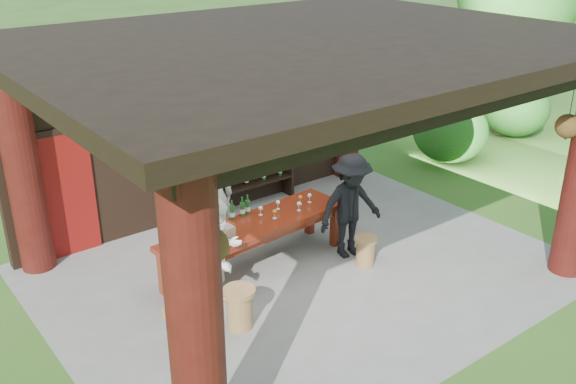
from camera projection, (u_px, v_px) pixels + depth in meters
ground at (304, 270)px, 9.72m from camera, size 90.00×90.00×0.00m
pavilion at (286, 129)px, 9.18m from camera, size 7.50×6.00×3.60m
wine_shelf at (237, 156)px, 11.33m from camera, size 2.32×0.35×2.04m
tasting_table at (255, 230)px, 9.54m from camera, size 3.13×1.03×0.75m
stool_near_left at (240, 307)px, 8.27m from camera, size 0.43×0.43×0.57m
stool_near_right at (365, 250)px, 9.77m from camera, size 0.36×0.36×0.47m
stool_far_left at (179, 326)px, 7.93m from camera, size 0.39×0.39×0.52m
host at (214, 198)px, 9.93m from camera, size 0.74×0.55×1.84m
guest_woman at (220, 255)px, 8.48m from camera, size 0.91×0.78×1.61m
guest_man at (351, 206)px, 9.83m from camera, size 1.16×0.77×1.68m
table_bottles at (241, 207)px, 9.65m from camera, size 0.37×0.10×0.31m
table_glasses at (271, 212)px, 9.68m from camera, size 1.89×0.46×0.15m
napkin_basket at (225, 232)px, 9.08m from camera, size 0.27×0.20×0.14m
shrubs at (366, 171)px, 11.99m from camera, size 15.94×9.63×1.36m
trees at (401, 10)px, 11.52m from camera, size 21.44×9.85×4.80m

